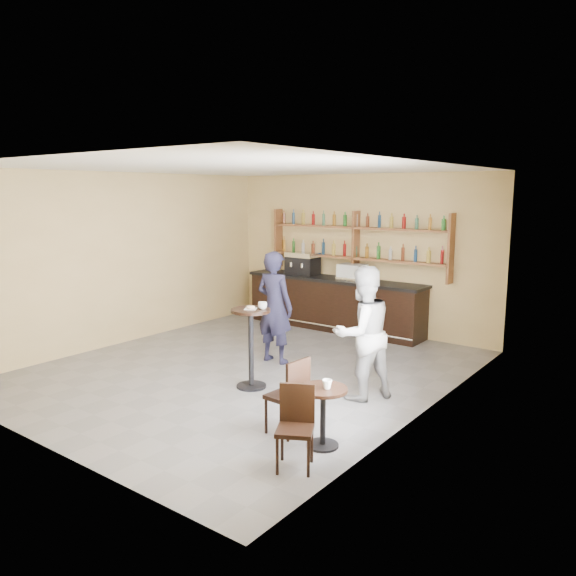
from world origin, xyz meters
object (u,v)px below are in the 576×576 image
Objects in this scene: espresso_machine at (303,264)px; patron_second at (362,333)px; pastry_case at (352,272)px; chair_west at (286,395)px; chair_south at (295,429)px; man_main at (275,307)px; bar_counter at (334,303)px; pedestal_table at (251,348)px; cafe_table at (323,417)px.

espresso_machine is 4.55m from patron_second.
espresso_machine is at bearing -174.43° from pastry_case.
chair_west is (3.12, -4.71, -0.85)m from espresso_machine.
chair_south is 2.31m from patron_second.
man_main is 3.77m from chair_south.
chair_south is 0.47× the size of patron_second.
man_main reaches higher than bar_counter.
espresso_machine is at bearing 115.01° from pedestal_table.
patron_second is at bearing 73.64° from chair_south.
patron_second is (0.14, 1.55, 0.46)m from chair_west.
bar_counter reaches higher than chair_south.
cafe_table is 0.37× the size of patron_second.
pedestal_table is 1.36× the size of chair_south.
espresso_machine is 1.23m from pastry_case.
patron_second reaches higher than pastry_case.
pedestal_table reaches higher than chair_south.
espresso_machine reaches higher than cafe_table.
man_main is at bearing -135.16° from chair_west.
pastry_case is at bearing -2.02° from espresso_machine.
bar_counter is 2.15× the size of patron_second.
patron_second is (1.50, 0.60, 0.34)m from pedestal_table.
man_main is 2.02× the size of chair_west.
pedestal_table is at bearing -121.04° from chair_west.
pastry_case reaches higher than cafe_table.
pastry_case is (1.23, 0.00, -0.08)m from espresso_machine.
pastry_case reaches higher than bar_counter.
pastry_case is at bearing -120.75° from patron_second.
pedestal_table is at bearing -76.54° from pastry_case.
bar_counter is 5.24m from chair_west.
chair_west is 0.89m from chair_south.
pedestal_table is 1.65m from patron_second.
chair_south is at bearing 38.50° from patron_second.
bar_counter is 5.55m from cafe_table.
espresso_machine is 4.21m from pedestal_table.
chair_south is at bearing -85.24° from cafe_table.
bar_counter is 0.82m from pastry_case.
pastry_case is 3.85m from pedestal_table.
patron_second reaches higher than pedestal_table.
cafe_table is (2.43, -4.76, -0.89)m from pastry_case.
pastry_case is 2.57m from man_main.
chair_south is at bearing -39.18° from pedestal_table.
chair_south reaches higher than cafe_table.
pastry_case is at bearing -90.46° from man_main.
bar_counter is at bearing -150.02° from chair_west.
chair_west is 1.08× the size of chair_south.
patron_second reaches higher than espresso_machine.
man_main is at bearing 103.15° from chair_south.
bar_counter is at bearing 121.03° from cafe_table.
patron_second is at bearing 178.83° from chair_west.
pedestal_table is 2.54m from chair_south.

